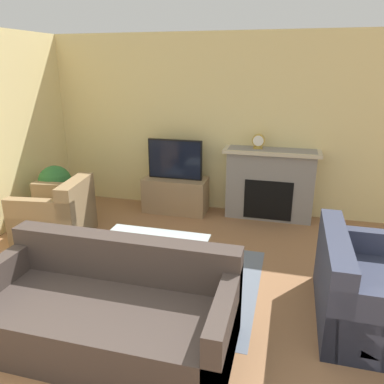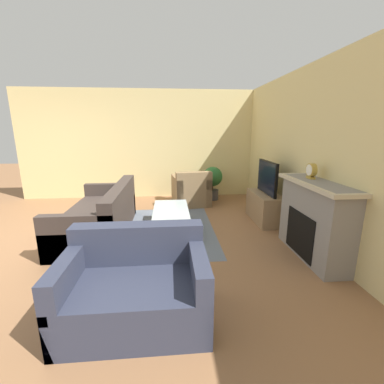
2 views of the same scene
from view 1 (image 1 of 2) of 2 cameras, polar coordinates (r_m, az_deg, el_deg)
name	(u,v)px [view 1 (image 1 of 2)]	position (r m, az deg, el deg)	size (l,w,h in m)	color
wall_back	(214,125)	(5.89, 3.31, 10.13)	(8.22, 0.06, 2.70)	beige
area_rug	(150,277)	(4.29, -6.45, -12.74)	(2.39, 1.80, 0.00)	slate
fireplace	(270,183)	(5.74, 11.76, 1.42)	(1.39, 0.43, 1.07)	gray
tv_stand	(176,195)	(5.96, -2.51, -0.44)	(1.00, 0.46, 0.55)	#997A56
tv	(175,159)	(5.79, -2.60, 4.99)	(0.85, 0.06, 0.62)	black
couch_sectional	(109,312)	(3.35, -12.57, -17.39)	(2.11, 0.98, 0.82)	#3D332D
couch_loveseat	(364,292)	(3.83, 24.69, -13.65)	(0.86, 1.29, 0.82)	#33384C
armchair_by_window	(57,217)	(5.36, -19.91, -3.58)	(0.98, 0.91, 0.82)	#8C704C
coffee_table	(154,242)	(4.25, -5.86, -7.65)	(1.19, 0.60, 0.38)	#333338
potted_plant	(56,187)	(5.94, -20.06, 0.76)	(0.48, 0.48, 0.83)	#47474C
mantel_clock	(258,141)	(5.61, 10.09, 7.64)	(0.19, 0.07, 0.22)	#B79338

